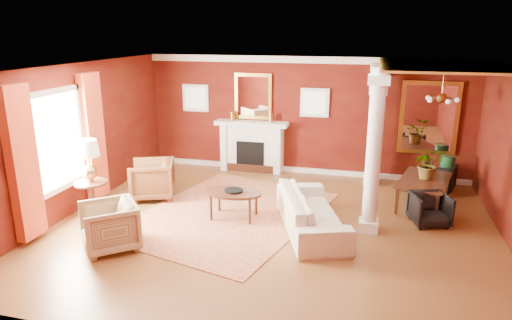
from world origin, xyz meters
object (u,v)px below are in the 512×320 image
(armchair_leopard, at_px, (152,178))
(dining_table, at_px, (426,185))
(coffee_table, at_px, (234,194))
(side_table, at_px, (89,166))
(armchair_stripe, at_px, (109,224))
(sofa, at_px, (312,205))

(armchair_leopard, relative_size, dining_table, 0.56)
(coffee_table, relative_size, dining_table, 0.67)
(armchair_leopard, distance_m, dining_table, 5.73)
(coffee_table, bearing_deg, side_table, -166.80)
(armchair_stripe, relative_size, side_table, 0.57)
(armchair_leopard, xyz_separation_m, dining_table, (5.65, 0.97, -0.00))
(armchair_leopard, bearing_deg, sofa, 57.06)
(armchair_leopard, height_order, coffee_table, armchair_leopard)
(sofa, xyz_separation_m, side_table, (-4.18, -0.49, 0.58))
(sofa, distance_m, coffee_table, 1.52)
(armchair_leopard, bearing_deg, side_table, -47.65)
(coffee_table, relative_size, side_table, 0.71)
(coffee_table, bearing_deg, armchair_stripe, -132.98)
(armchair_stripe, bearing_deg, dining_table, 81.35)
(sofa, distance_m, armchair_leopard, 3.63)
(sofa, xyz_separation_m, armchair_leopard, (-3.55, 0.77, -0.01))
(side_table, distance_m, dining_table, 6.69)
(armchair_stripe, xyz_separation_m, coffee_table, (1.61, 1.73, 0.06))
(dining_table, bearing_deg, sofa, 143.78)
(coffee_table, height_order, side_table, side_table)
(sofa, height_order, armchair_stripe, sofa)
(armchair_stripe, height_order, side_table, side_table)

